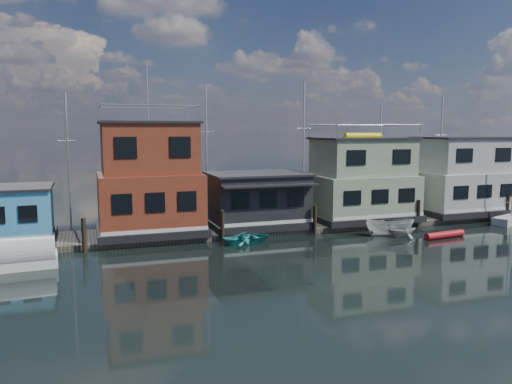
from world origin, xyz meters
name	(u,v)px	position (x,y,z in m)	size (l,w,h in m)	color
ground	(338,273)	(0.00, 0.00, 0.00)	(160.00, 160.00, 0.00)	black
dock	(263,228)	(0.00, 12.00, 0.20)	(48.00, 5.00, 0.40)	#595147
houseboat_blue	(2,215)	(-18.00, 12.00, 2.21)	(6.40, 4.90, 3.66)	black
houseboat_red	(150,181)	(-8.50, 12.00, 4.10)	(7.40, 5.90, 11.86)	black
houseboat_dark	(257,200)	(-0.50, 11.98, 2.42)	(7.40, 6.10, 4.06)	black
houseboat_green	(362,181)	(8.50, 12.00, 3.55)	(8.40, 5.90, 7.03)	black
houseboat_white	(462,177)	(18.50, 12.00, 3.54)	(8.40, 5.90, 6.66)	black
pilings	(272,223)	(-0.33, 9.20, 1.10)	(42.28, 0.28, 2.20)	#2D2116
background_masts	(291,154)	(4.76, 18.00, 5.55)	(36.40, 0.16, 12.00)	silver
dinghy_white	(402,229)	(8.64, 6.52, 0.60)	(1.96, 2.27, 1.19)	beige
tarp_runabout	(13,257)	(-16.73, 6.49, 0.69)	(4.68, 2.17, 1.85)	white
red_kayak	(445,235)	(11.30, 5.23, 0.25)	(0.50, 0.50, 3.39)	red
day_sailer	(511,219)	(20.30, 8.10, 0.39)	(4.23, 2.59, 6.34)	silver
dinghy_teal	(248,238)	(-2.45, 8.31, 0.35)	(2.44, 3.41, 0.71)	teal
motorboat	(390,227)	(7.99, 7.11, 0.65)	(1.27, 3.38, 1.31)	white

